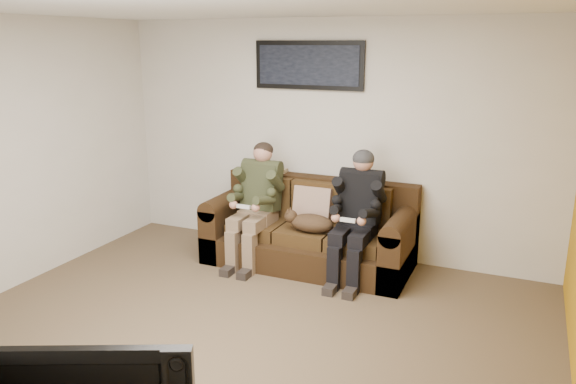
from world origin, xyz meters
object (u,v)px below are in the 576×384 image
at_px(sofa, 311,232).
at_px(person_right, 357,208).
at_px(person_left, 257,197).
at_px(framed_poster, 309,65).
at_px(cat, 310,222).

height_order(sofa, person_right, person_right).
height_order(person_left, person_right, person_right).
relative_size(person_left, framed_poster, 1.04).
bearing_deg(cat, framed_poster, 113.77).
xyz_separation_m(sofa, person_right, (0.56, -0.18, 0.39)).
distance_m(person_left, person_right, 1.13).
bearing_deg(person_left, person_right, 0.02).
height_order(sofa, person_left, person_left).
bearing_deg(sofa, framed_poster, 117.28).
height_order(person_right, cat, person_right).
bearing_deg(person_right, framed_poster, 143.23).
xyz_separation_m(sofa, framed_poster, (-0.20, 0.39, 1.76)).
distance_m(sofa, cat, 0.33).
bearing_deg(person_left, sofa, 18.01).
distance_m(person_left, cat, 0.67).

